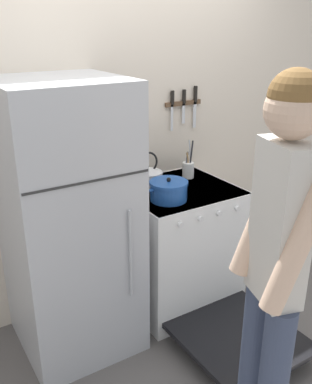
{
  "coord_description": "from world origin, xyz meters",
  "views": [
    {
      "loc": [
        -1.28,
        -2.6,
        1.95
      ],
      "look_at": [
        0.03,
        -0.5,
        0.97
      ],
      "focal_mm": 40.0,
      "sensor_mm": 36.0,
      "label": 1
    }
  ],
  "objects_px": {
    "dutch_oven_pot": "(169,191)",
    "tea_kettle": "(148,177)",
    "utensil_jar": "(188,169)",
    "person": "(275,266)",
    "refrigerator": "(69,222)",
    "stove_range": "(180,248)"
  },
  "relations": [
    {
      "from": "utensil_jar",
      "to": "person",
      "type": "bearing_deg",
      "value": -112.29
    },
    {
      "from": "refrigerator",
      "to": "person",
      "type": "relative_size",
      "value": 0.93
    },
    {
      "from": "dutch_oven_pot",
      "to": "person",
      "type": "height_order",
      "value": "person"
    },
    {
      "from": "dutch_oven_pot",
      "to": "stove_range",
      "type": "bearing_deg",
      "value": 30.73
    },
    {
      "from": "dutch_oven_pot",
      "to": "tea_kettle",
      "type": "xyz_separation_m",
      "value": [
        0.01,
        0.28,
        0.01
      ]
    },
    {
      "from": "refrigerator",
      "to": "stove_range",
      "type": "xyz_separation_m",
      "value": [
        0.8,
        -0.02,
        -0.4
      ]
    },
    {
      "from": "tea_kettle",
      "to": "person",
      "type": "distance_m",
      "value": 1.39
    },
    {
      "from": "person",
      "to": "refrigerator",
      "type": "bearing_deg",
      "value": 36.24
    },
    {
      "from": "person",
      "to": "stove_range",
      "type": "bearing_deg",
      "value": -0.5
    },
    {
      "from": "dutch_oven_pot",
      "to": "tea_kettle",
      "type": "relative_size",
      "value": 1.14
    },
    {
      "from": "dutch_oven_pot",
      "to": "tea_kettle",
      "type": "bearing_deg",
      "value": 87.28
    },
    {
      "from": "dutch_oven_pot",
      "to": "utensil_jar",
      "type": "relative_size",
      "value": 1.04
    },
    {
      "from": "dutch_oven_pot",
      "to": "person",
      "type": "distance_m",
      "value": 1.12
    },
    {
      "from": "tea_kettle",
      "to": "utensil_jar",
      "type": "height_order",
      "value": "utensil_jar"
    },
    {
      "from": "stove_range",
      "to": "dutch_oven_pot",
      "type": "xyz_separation_m",
      "value": [
        -0.17,
        -0.1,
        0.51
      ]
    },
    {
      "from": "stove_range",
      "to": "tea_kettle",
      "type": "distance_m",
      "value": 0.57
    },
    {
      "from": "stove_range",
      "to": "tea_kettle",
      "type": "xyz_separation_m",
      "value": [
        -0.16,
        0.18,
        0.52
      ]
    },
    {
      "from": "refrigerator",
      "to": "dutch_oven_pot",
      "type": "relative_size",
      "value": 5.81
    },
    {
      "from": "refrigerator",
      "to": "person",
      "type": "xyz_separation_m",
      "value": [
        0.43,
        -1.22,
        0.19
      ]
    },
    {
      "from": "utensil_jar",
      "to": "tea_kettle",
      "type": "bearing_deg",
      "value": -178.86
    },
    {
      "from": "dutch_oven_pot",
      "to": "utensil_jar",
      "type": "height_order",
      "value": "utensil_jar"
    },
    {
      "from": "refrigerator",
      "to": "utensil_jar",
      "type": "height_order",
      "value": "refrigerator"
    }
  ]
}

